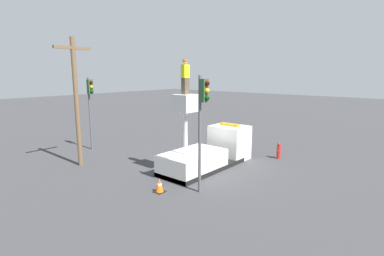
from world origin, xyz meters
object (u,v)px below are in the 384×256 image
Objects in this scene: traffic_light_pole at (202,111)px; bucket_truck at (209,152)px; worker at (185,77)px; traffic_light_across at (90,99)px; traffic_cone_rear at (159,185)px; utility_pole at (76,98)px; fire_hydrant at (279,151)px.

bucket_truck is at bearing 32.47° from traffic_light_pole.
worker is 0.34× the size of traffic_light_across.
traffic_cone_rear is (-2.52, -0.62, -4.91)m from worker.
traffic_light_across is at bearing 91.49° from worker.
traffic_light_across is at bearing 47.52° from utility_pole.
traffic_light_across reaches higher than traffic_cone_rear.
utility_pole is at bearing -132.48° from traffic_light_across.
traffic_light_pole is at bearing -79.88° from utility_pole.
utility_pole is at bearing 129.26° from bucket_truck.
fire_hydrant is at bearing -2.19° from traffic_light_pole.
traffic_light_pole is at bearing -121.18° from worker.
utility_pole is (-2.53, -2.76, 0.38)m from traffic_light_across.
worker is at bearing -65.08° from utility_pole.
traffic_light_across is 4.94× the size of fire_hydrant.
worker is (-2.09, 0.00, 4.37)m from bucket_truck.
worker is 6.65m from utility_pole.
traffic_light_across is at bearing 76.13° from traffic_cone_rear.
traffic_light_across is (1.08, 10.85, -0.14)m from traffic_light_pole.
bucket_truck is 0.87× the size of utility_pole.
utility_pole is at bearing 92.01° from traffic_cone_rear.
bucket_truck is at bearing -50.74° from utility_pole.
utility_pole is (-4.85, 5.93, 3.16)m from bucket_truck.
worker is 1.68× the size of fire_hydrant.
utility_pole reaches higher than fire_hydrant.
fire_hydrant is at bearing -42.98° from utility_pole.
traffic_cone_rear is (-4.62, -0.62, -0.54)m from bucket_truck.
bucket_truck is 6.17× the size of fire_hydrant.
traffic_light_across reaches higher than fire_hydrant.
bucket_truck is 9.41m from traffic_light_across.
traffic_light_pole is 0.72× the size of utility_pole.
worker reaches higher than fire_hydrant.
utility_pole reaches higher than worker.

